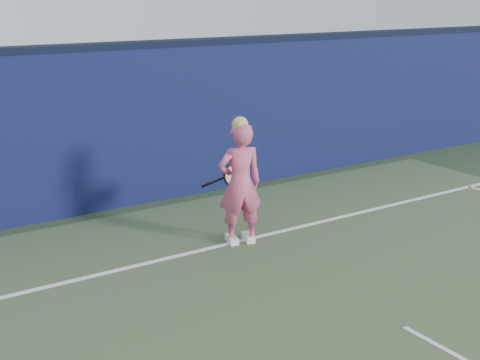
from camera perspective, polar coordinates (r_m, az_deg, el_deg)
backstop_wall at (r=11.11m, az=-6.82°, el=4.77°), size 24.00×0.40×2.50m
wall_cap at (r=10.94m, az=-7.05°, el=11.47°), size 24.00×0.42×0.10m
player at (r=9.05m, az=-0.00°, el=-0.27°), size 0.70×0.54×1.77m
racket at (r=9.46m, az=-0.78°, el=0.37°), size 0.63×0.18×0.34m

